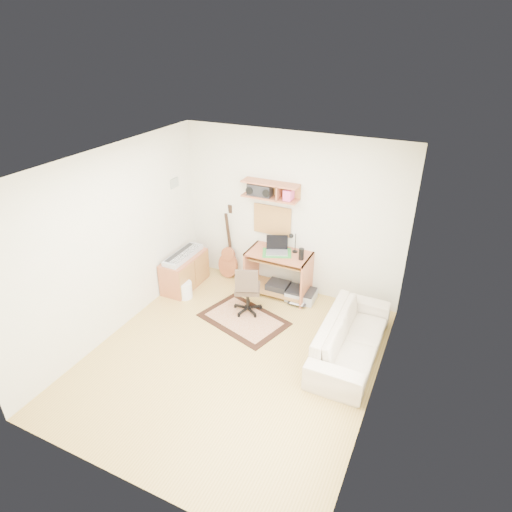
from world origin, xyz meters
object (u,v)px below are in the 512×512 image
at_px(desk, 278,274).
at_px(cabinet, 185,272).
at_px(sofa, 352,332).
at_px(task_chair, 248,288).
at_px(printer, 301,295).

distance_m(desk, cabinet, 1.58).
bearing_deg(desk, sofa, -33.89).
bearing_deg(desk, cabinet, -163.43).
distance_m(cabinet, sofa, 3.01).
height_order(task_chair, printer, task_chair).
height_order(printer, sofa, sofa).
distance_m(task_chair, sofa, 1.70).
distance_m(task_chair, cabinet, 1.31).
xyz_separation_m(printer, sofa, (1.04, -0.97, 0.27)).
relative_size(task_chair, printer, 1.82).
xyz_separation_m(cabinet, printer, (1.92, 0.44, -0.19)).
distance_m(cabinet, printer, 1.98).
relative_size(printer, sofa, 0.25).
bearing_deg(task_chair, printer, 24.34).
relative_size(cabinet, printer, 1.98).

